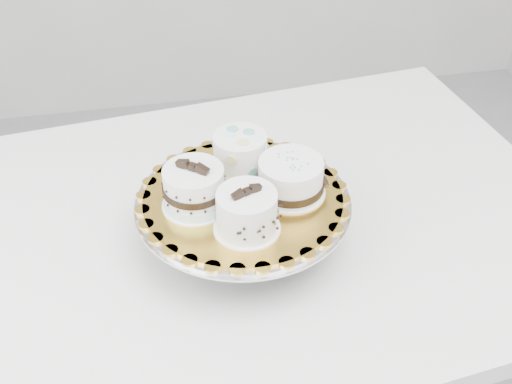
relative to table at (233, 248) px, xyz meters
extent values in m
cube|color=silver|center=(0.00, 0.00, 0.05)|extent=(1.39, 1.01, 0.04)
cube|color=silver|center=(0.55, 0.45, -0.33)|extent=(0.06, 0.06, 0.71)
cylinder|color=gray|center=(0.01, -0.06, 0.08)|extent=(0.17, 0.17, 0.01)
cylinder|color=gray|center=(0.01, -0.06, 0.11)|extent=(0.11, 0.11, 0.09)
cylinder|color=silver|center=(0.01, -0.06, 0.16)|extent=(0.36, 0.36, 0.01)
cylinder|color=silver|center=(0.01, -0.06, 0.16)|extent=(0.37, 0.37, 0.00)
cylinder|color=gold|center=(0.01, -0.06, 0.17)|extent=(0.45, 0.45, 0.01)
cylinder|color=white|center=(0.00, -0.14, 0.18)|extent=(0.11, 0.11, 0.00)
cylinder|color=white|center=(0.00, -0.14, 0.21)|extent=(0.12, 0.12, 0.07)
cylinder|color=white|center=(-0.07, -0.07, 0.18)|extent=(0.11, 0.11, 0.00)
cylinder|color=white|center=(-0.07, -0.07, 0.21)|extent=(0.14, 0.14, 0.07)
cylinder|color=#BCECED|center=(-0.07, -0.07, 0.19)|extent=(0.10, 0.10, 0.02)
cylinder|color=black|center=(-0.07, -0.07, 0.21)|extent=(0.10, 0.10, 0.01)
cylinder|color=white|center=(0.02, 0.02, 0.18)|extent=(0.11, 0.11, 0.00)
cylinder|color=white|center=(0.02, 0.02, 0.21)|extent=(0.12, 0.12, 0.07)
cylinder|color=white|center=(0.09, -0.06, 0.18)|extent=(0.12, 0.12, 0.00)
cylinder|color=white|center=(0.09, -0.06, 0.21)|extent=(0.12, 0.12, 0.06)
cylinder|color=black|center=(0.09, -0.06, 0.19)|extent=(0.11, 0.11, 0.01)
camera|label=1|loc=(-0.13, -0.89, 0.86)|focal=45.00mm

